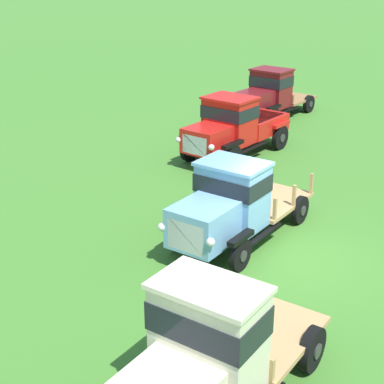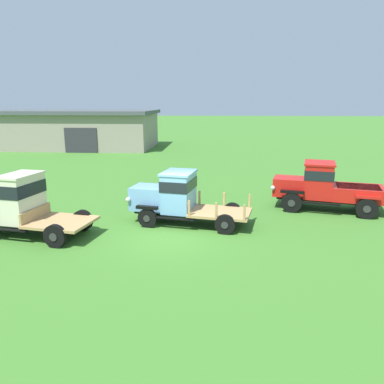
% 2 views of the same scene
% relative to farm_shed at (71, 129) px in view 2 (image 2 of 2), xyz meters
% --- Properties ---
extents(ground_plane, '(240.00, 240.00, 0.00)m').
position_rel_farm_shed_xyz_m(ground_plane, '(14.09, -26.46, -2.00)').
color(ground_plane, '#3D7528').
extents(farm_shed, '(18.03, 9.38, 3.96)m').
position_rel_farm_shed_xyz_m(farm_shed, '(0.00, 0.00, 0.00)').
color(farm_shed, gray).
rests_on(farm_shed, ground).
extents(vintage_truck_second_in_line, '(4.88, 2.64, 2.31)m').
position_rel_farm_shed_xyz_m(vintage_truck_second_in_line, '(8.48, -26.80, -0.86)').
color(vintage_truck_second_in_line, black).
rests_on(vintage_truck_second_in_line, ground).
extents(vintage_truck_midrow_center, '(5.13, 2.65, 2.14)m').
position_rel_farm_shed_xyz_m(vintage_truck_midrow_center, '(14.11, -25.06, -0.89)').
color(vintage_truck_midrow_center, black).
rests_on(vintage_truck_midrow_center, ground).
extents(vintage_truck_far_side, '(5.05, 2.92, 2.20)m').
position_rel_farm_shed_xyz_m(vintage_truck_far_side, '(20.69, -22.73, -0.88)').
color(vintage_truck_far_side, black).
rests_on(vintage_truck_far_side, ground).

